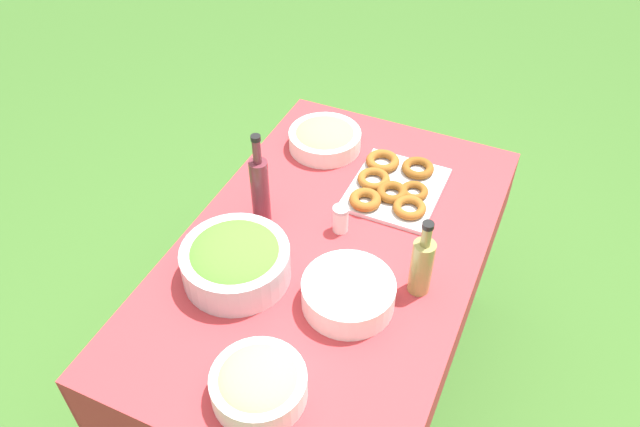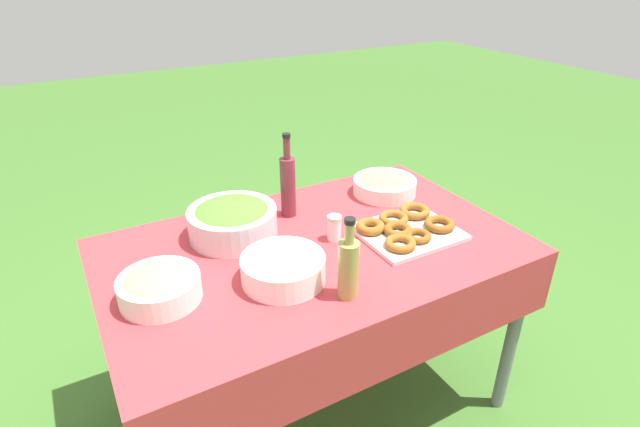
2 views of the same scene
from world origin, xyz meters
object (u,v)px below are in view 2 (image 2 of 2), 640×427
at_px(salad_bowl, 233,219).
at_px(olive_oil_bottle, 348,267).
at_px(pasta_bowl, 159,286).
at_px(wine_bottle, 288,184).
at_px(bread_bowl, 385,185).
at_px(plate_stack, 283,269).
at_px(donut_platter, 406,228).

relative_size(salad_bowl, olive_oil_bottle, 1.21).
distance_m(pasta_bowl, wine_bottle, 0.65).
relative_size(salad_bowl, wine_bottle, 0.96).
relative_size(pasta_bowl, wine_bottle, 0.73).
bearing_deg(bread_bowl, olive_oil_bottle, 45.66).
height_order(pasta_bowl, bread_bowl, pasta_bowl).
distance_m(olive_oil_bottle, bread_bowl, 0.74).
height_order(pasta_bowl, wine_bottle, wine_bottle).
relative_size(pasta_bowl, plate_stack, 0.91).
xyz_separation_m(wine_bottle, bread_bowl, (-0.44, 0.03, -0.09)).
distance_m(donut_platter, bread_bowl, 0.34).
xyz_separation_m(olive_oil_bottle, wine_bottle, (-0.07, -0.55, 0.03)).
bearing_deg(salad_bowl, pasta_bowl, 37.66).
relative_size(pasta_bowl, donut_platter, 0.63).
relative_size(plate_stack, wine_bottle, 0.80).
relative_size(wine_bottle, bread_bowl, 1.25).
bearing_deg(pasta_bowl, plate_stack, 165.80).
xyz_separation_m(donut_platter, olive_oil_bottle, (0.39, 0.21, 0.08)).
bearing_deg(donut_platter, olive_oil_bottle, 28.80).
distance_m(salad_bowl, wine_bottle, 0.26).
bearing_deg(plate_stack, donut_platter, -175.02).
xyz_separation_m(pasta_bowl, olive_oil_bottle, (-0.50, 0.26, 0.06)).
bearing_deg(plate_stack, wine_bottle, -118.32).
distance_m(olive_oil_bottle, wine_bottle, 0.56).
bearing_deg(pasta_bowl, donut_platter, 177.01).
bearing_deg(salad_bowl, plate_stack, 96.40).
bearing_deg(plate_stack, bread_bowl, -150.97).
height_order(plate_stack, wine_bottle, wine_bottle).
distance_m(pasta_bowl, donut_platter, 0.88).
xyz_separation_m(salad_bowl, plate_stack, (-0.04, 0.34, -0.02)).
relative_size(salad_bowl, bread_bowl, 1.20).
bearing_deg(wine_bottle, bread_bowl, 176.43).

